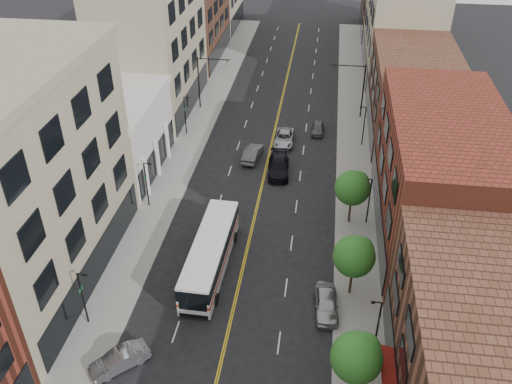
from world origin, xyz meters
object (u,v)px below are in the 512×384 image
at_px(car_parked_far, 326,304).
at_px(car_lane_b, 284,138).
at_px(car_lane_a, 278,166).
at_px(car_angle_b, 120,360).
at_px(car_lane_behind, 253,153).
at_px(city_bus, 210,253).
at_px(car_lane_c, 318,128).

distance_m(car_parked_far, car_lane_b, 28.20).
bearing_deg(car_lane_a, car_angle_b, -111.50).
xyz_separation_m(car_lane_behind, car_lane_a, (3.30, -2.60, 0.05)).
bearing_deg(car_lane_a, car_parked_far, -78.47).
bearing_deg(car_lane_behind, car_angle_b, 86.50).
height_order(car_parked_far, car_lane_behind, car_parked_far).
relative_size(city_bus, car_lane_a, 2.17).
distance_m(car_angle_b, car_lane_behind, 31.10).
xyz_separation_m(car_angle_b, car_lane_b, (8.59, 35.06, -0.00)).
height_order(car_lane_behind, car_lane_c, car_lane_behind).
bearing_deg(car_parked_far, car_lane_behind, 107.14).
relative_size(car_lane_a, car_lane_c, 1.53).
relative_size(car_angle_b, car_lane_a, 0.75).
height_order(car_angle_b, car_lane_behind, car_lane_behind).
bearing_deg(city_bus, car_lane_b, 81.19).
xyz_separation_m(city_bus, car_lane_behind, (0.93, 19.51, -1.06)).
bearing_deg(car_lane_c, car_lane_behind, -131.48).
bearing_deg(car_angle_b, car_parked_far, 74.53).
distance_m(city_bus, car_lane_a, 17.46).
distance_m(car_parked_far, car_lane_behind, 24.93).
bearing_deg(car_lane_b, car_angle_b, -104.10).
height_order(city_bus, car_angle_b, city_bus).
bearing_deg(city_bus, car_parked_far, -18.63).
bearing_deg(car_parked_far, car_lane_c, 89.00).
distance_m(car_lane_behind, car_lane_c, 10.65).
xyz_separation_m(car_parked_far, car_lane_b, (-5.90, 27.58, -0.08)).
xyz_separation_m(car_parked_far, car_lane_behind, (-9.20, 23.17, -0.01)).
distance_m(car_lane_b, car_lane_c, 5.21).
xyz_separation_m(car_lane_behind, car_lane_c, (7.30, 7.75, -0.14)).
xyz_separation_m(car_parked_far, car_lane_c, (-1.90, 30.92, -0.15)).
xyz_separation_m(city_bus, car_lane_a, (4.23, 16.91, -1.01)).
relative_size(car_lane_b, car_lane_c, 1.37).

